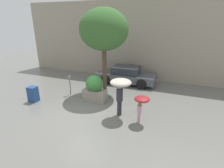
{
  "coord_description": "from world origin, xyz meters",
  "views": [
    {
      "loc": [
        4.3,
        -7.17,
        4.46
      ],
      "look_at": [
        0.87,
        1.6,
        1.05
      ],
      "focal_mm": 28.0,
      "sensor_mm": 36.0,
      "label": 1
    }
  ],
  "objects_px": {
    "person_child": "(141,102)",
    "person_adult": "(120,87)",
    "parked_car_near": "(126,75)",
    "newspaper_box": "(33,94)",
    "planter_box": "(95,88)",
    "street_tree": "(104,30)",
    "parking_meter": "(70,81)"
  },
  "relations": [
    {
      "from": "planter_box",
      "to": "newspaper_box",
      "type": "xyz_separation_m",
      "value": [
        -3.31,
        -1.37,
        -0.35
      ]
    },
    {
      "from": "person_child",
      "to": "planter_box",
      "type": "bearing_deg",
      "value": 142.7
    },
    {
      "from": "parked_car_near",
      "to": "parking_meter",
      "type": "height_order",
      "value": "parked_car_near"
    },
    {
      "from": "person_adult",
      "to": "parking_meter",
      "type": "bearing_deg",
      "value": -148.24
    },
    {
      "from": "planter_box",
      "to": "person_child",
      "type": "relative_size",
      "value": 1.21
    },
    {
      "from": "person_child",
      "to": "street_tree",
      "type": "xyz_separation_m",
      "value": [
        -2.99,
        2.72,
        2.9
      ]
    },
    {
      "from": "planter_box",
      "to": "person_adult",
      "type": "xyz_separation_m",
      "value": [
        1.96,
        -1.12,
        0.74
      ]
    },
    {
      "from": "planter_box",
      "to": "newspaper_box",
      "type": "height_order",
      "value": "planter_box"
    },
    {
      "from": "planter_box",
      "to": "newspaper_box",
      "type": "bearing_deg",
      "value": -157.48
    },
    {
      "from": "person_adult",
      "to": "newspaper_box",
      "type": "relative_size",
      "value": 2.15
    },
    {
      "from": "planter_box",
      "to": "parking_meter",
      "type": "xyz_separation_m",
      "value": [
        -1.85,
        0.24,
        0.11
      ]
    },
    {
      "from": "parked_car_near",
      "to": "newspaper_box",
      "type": "relative_size",
      "value": 4.87
    },
    {
      "from": "planter_box",
      "to": "street_tree",
      "type": "height_order",
      "value": "street_tree"
    },
    {
      "from": "planter_box",
      "to": "parked_car_near",
      "type": "xyz_separation_m",
      "value": [
        0.78,
        3.71,
        -0.2
      ]
    },
    {
      "from": "parked_car_near",
      "to": "newspaper_box",
      "type": "height_order",
      "value": "parked_car_near"
    },
    {
      "from": "person_adult",
      "to": "planter_box",
      "type": "bearing_deg",
      "value": -158.43
    },
    {
      "from": "parking_meter",
      "to": "person_child",
      "type": "bearing_deg",
      "value": -18.04
    },
    {
      "from": "planter_box",
      "to": "newspaper_box",
      "type": "distance_m",
      "value": 3.6
    },
    {
      "from": "person_adult",
      "to": "street_tree",
      "type": "bearing_deg",
      "value": 178.98
    },
    {
      "from": "person_adult",
      "to": "person_child",
      "type": "distance_m",
      "value": 1.2
    },
    {
      "from": "person_child",
      "to": "street_tree",
      "type": "height_order",
      "value": "street_tree"
    },
    {
      "from": "person_adult",
      "to": "parked_car_near",
      "type": "relative_size",
      "value": 0.44
    },
    {
      "from": "street_tree",
      "to": "newspaper_box",
      "type": "bearing_deg",
      "value": -140.71
    },
    {
      "from": "person_child",
      "to": "person_adult",
      "type": "bearing_deg",
      "value": 154.86
    },
    {
      "from": "person_child",
      "to": "newspaper_box",
      "type": "xyz_separation_m",
      "value": [
        -6.34,
        -0.02,
        -0.6
      ]
    },
    {
      "from": "person_adult",
      "to": "person_child",
      "type": "relative_size",
      "value": 1.49
    },
    {
      "from": "planter_box",
      "to": "person_child",
      "type": "distance_m",
      "value": 3.33
    },
    {
      "from": "parking_meter",
      "to": "newspaper_box",
      "type": "relative_size",
      "value": 1.41
    },
    {
      "from": "street_tree",
      "to": "parking_meter",
      "type": "relative_size",
      "value": 4.13
    },
    {
      "from": "newspaper_box",
      "to": "person_adult",
      "type": "bearing_deg",
      "value": 2.71
    },
    {
      "from": "parked_car_near",
      "to": "street_tree",
      "type": "xyz_separation_m",
      "value": [
        -0.74,
        -2.34,
        3.36
      ]
    },
    {
      "from": "street_tree",
      "to": "newspaper_box",
      "type": "relative_size",
      "value": 5.8
    }
  ]
}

